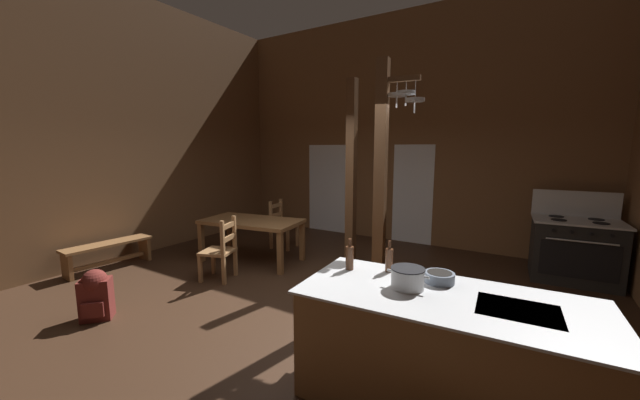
{
  "coord_description": "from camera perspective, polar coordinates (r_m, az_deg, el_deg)",
  "views": [
    {
      "loc": [
        2.48,
        -3.45,
        1.98
      ],
      "look_at": [
        -0.12,
        0.79,
        1.23
      ],
      "focal_mm": 19.54,
      "sensor_mm": 36.0,
      "label": 1
    }
  ],
  "objects": [
    {
      "name": "wall_left",
      "position": [
        7.19,
        -30.17,
        10.32
      ],
      "size": [
        0.14,
        8.11,
        4.69
      ],
      "primitive_type": "cube",
      "color": "brown",
      "rests_on": "ground_plane"
    },
    {
      "name": "support_post_with_pot_rack",
      "position": [
        4.41,
        10.27,
        4.22
      ],
      "size": [
        0.58,
        0.26,
        3.04
      ],
      "color": "brown",
      "rests_on": "ground_plane"
    },
    {
      "name": "kitchen_island",
      "position": [
        3.04,
        19.38,
        -22.31
      ],
      "size": [
        2.21,
        1.09,
        0.89
      ],
      "color": "brown",
      "rests_on": "ground_plane"
    },
    {
      "name": "support_post_center",
      "position": [
        5.6,
        5.09,
        3.8
      ],
      "size": [
        0.14,
        0.14,
        3.04
      ],
      "color": "brown",
      "rests_on": "ground_plane"
    },
    {
      "name": "bench_along_left_wall",
      "position": [
        6.76,
        -31.33,
        -7.12
      ],
      "size": [
        0.44,
        1.34,
        0.44
      ],
      "color": "brown",
      "rests_on": "ground_plane"
    },
    {
      "name": "wall_back",
      "position": [
        7.6,
        12.7,
        11.08
      ],
      "size": [
        8.28,
        0.14,
        4.69
      ],
      "primitive_type": "cube",
      "color": "brown",
      "rests_on": "ground_plane"
    },
    {
      "name": "ladderback_chair_near_window",
      "position": [
        5.5,
        -15.93,
        -7.93
      ],
      "size": [
        0.56,
        0.56,
        0.95
      ],
      "color": "#9E7044",
      "rests_on": "ground_plane"
    },
    {
      "name": "bottle_short_on_counter",
      "position": [
        3.18,
        11.26,
        -9.51
      ],
      "size": [
        0.07,
        0.07,
        0.28
      ],
      "color": "#56331E",
      "rests_on": "kitchen_island"
    },
    {
      "name": "glazed_door_back_left",
      "position": [
        8.29,
        1.16,
        1.9
      ],
      "size": [
        1.0,
        0.01,
        2.05
      ],
      "primitive_type": "cube",
      "color": "white",
      "rests_on": "ground_plane"
    },
    {
      "name": "stockpot_on_counter",
      "position": [
        2.86,
        14.15,
        -12.29
      ],
      "size": [
        0.33,
        0.26,
        0.16
      ],
      "color": "silver",
      "rests_on": "kitchen_island"
    },
    {
      "name": "bottle_tall_on_counter",
      "position": [
        3.19,
        4.88,
        -9.32
      ],
      "size": [
        0.07,
        0.07,
        0.28
      ],
      "color": "#56331E",
      "rests_on": "kitchen_island"
    },
    {
      "name": "mixing_bowl_on_counter",
      "position": [
        3.06,
        18.97,
        -11.9
      ],
      "size": [
        0.24,
        0.24,
        0.09
      ],
      "color": "slate",
      "rests_on": "kitchen_island"
    },
    {
      "name": "ladderback_chair_by_post",
      "position": [
        7.02,
        -6.25,
        -4.11
      ],
      "size": [
        0.49,
        0.49,
        0.95
      ],
      "color": "#9E7044",
      "rests_on": "ground_plane"
    },
    {
      "name": "glazed_panel_back_right",
      "position": [
        7.47,
        14.9,
        0.89
      ],
      "size": [
        0.84,
        0.01,
        2.05
      ],
      "primitive_type": "cube",
      "color": "white",
      "rests_on": "ground_plane"
    },
    {
      "name": "stove_range",
      "position": [
        6.48,
        36.21,
        -6.52
      ],
      "size": [
        1.19,
        0.88,
        1.32
      ],
      "color": "black",
      "rests_on": "ground_plane"
    },
    {
      "name": "ground_plane",
      "position": [
        4.71,
        -3.92,
        -17.0
      ],
      "size": [
        8.28,
        8.11,
        0.1
      ],
      "primitive_type": "cube",
      "color": "#382316"
    },
    {
      "name": "dining_table",
      "position": [
        6.21,
        -11.13,
        -3.99
      ],
      "size": [
        1.81,
        1.13,
        0.74
      ],
      "color": "brown",
      "rests_on": "ground_plane"
    },
    {
      "name": "backpack",
      "position": [
        4.91,
        -32.85,
        -12.69
      ],
      "size": [
        0.39,
        0.38,
        0.6
      ],
      "color": "maroon",
      "rests_on": "ground_plane"
    }
  ]
}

